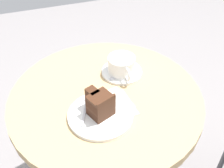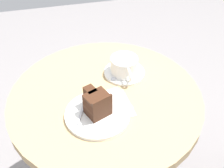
{
  "view_description": "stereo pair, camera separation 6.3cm",
  "coord_description": "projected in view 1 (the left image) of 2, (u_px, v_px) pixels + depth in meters",
  "views": [
    {
      "loc": [
        0.68,
        -0.21,
        1.35
      ],
      "look_at": [
        -0.01,
        0.03,
        0.72
      ],
      "focal_mm": 45.0,
      "sensor_mm": 36.0,
      "label": 1
    },
    {
      "loc": [
        0.69,
        -0.15,
        1.35
      ],
      "look_at": [
        -0.01,
        0.03,
        0.72
      ],
      "focal_mm": 45.0,
      "sensor_mm": 36.0,
      "label": 2
    }
  ],
  "objects": [
    {
      "name": "saucer",
      "position": [
        122.0,
        72.0,
        1.06
      ],
      "size": [
        0.15,
        0.15,
        0.01
      ],
      "color": "white",
      "rests_on": "cafe_table"
    },
    {
      "name": "coffee_cup",
      "position": [
        122.0,
        65.0,
        1.03
      ],
      "size": [
        0.14,
        0.1,
        0.06
      ],
      "color": "white",
      "rests_on": "saucer"
    },
    {
      "name": "cafe_table",
      "position": [
        106.0,
        119.0,
        1.05
      ],
      "size": [
        0.67,
        0.67,
        0.68
      ],
      "color": "tan",
      "rests_on": "ground"
    },
    {
      "name": "napkin",
      "position": [
        112.0,
        105.0,
        0.93
      ],
      "size": [
        0.16,
        0.14,
        0.0
      ],
      "rotation": [
        0.0,
        0.0,
        3.22
      ],
      "color": "beige",
      "rests_on": "cafe_table"
    },
    {
      "name": "cake_slice",
      "position": [
        99.0,
        104.0,
        0.87
      ],
      "size": [
        0.1,
        0.09,
        0.08
      ],
      "rotation": [
        0.0,
        0.0,
        3.53
      ],
      "color": "#422619",
      "rests_on": "cake_plate"
    },
    {
      "name": "cake_plate",
      "position": [
        100.0,
        115.0,
        0.89
      ],
      "size": [
        0.21,
        0.21,
        0.01
      ],
      "color": "white",
      "rests_on": "cafe_table"
    },
    {
      "name": "teaspoon",
      "position": [
        119.0,
        78.0,
        1.03
      ],
      "size": [
        0.02,
        0.1,
        0.0
      ],
      "rotation": [
        0.0,
        0.0,
        4.67
      ],
      "color": "silver",
      "rests_on": "saucer"
    },
    {
      "name": "fork",
      "position": [
        86.0,
        104.0,
        0.92
      ],
      "size": [
        0.14,
        0.07,
        0.0
      ],
      "rotation": [
        0.0,
        0.0,
        2.75
      ],
      "color": "silver",
      "rests_on": "cake_plate"
    }
  ]
}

